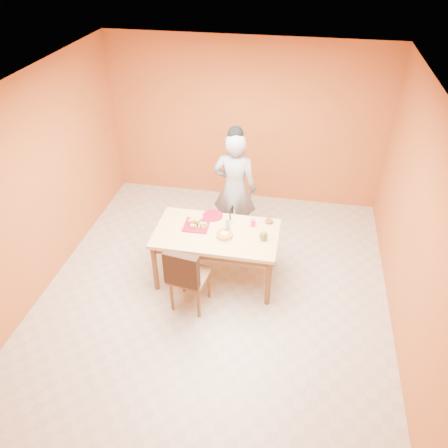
% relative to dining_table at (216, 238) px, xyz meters
% --- Properties ---
extents(floor, '(5.00, 5.00, 0.00)m').
position_rel_dining_table_xyz_m(floor, '(0.04, -0.29, -0.67)').
color(floor, beige).
rests_on(floor, ground).
extents(ceiling, '(5.00, 5.00, 0.00)m').
position_rel_dining_table_xyz_m(ceiling, '(0.04, -0.29, 2.03)').
color(ceiling, silver).
rests_on(ceiling, wall_back).
extents(wall_back, '(4.50, 0.00, 4.50)m').
position_rel_dining_table_xyz_m(wall_back, '(0.04, 2.21, 0.68)').
color(wall_back, '#C85F2E').
rests_on(wall_back, floor).
extents(wall_left, '(0.00, 5.00, 5.00)m').
position_rel_dining_table_xyz_m(wall_left, '(-2.21, -0.29, 0.68)').
color(wall_left, '#C85F2E').
rests_on(wall_left, floor).
extents(wall_right, '(0.00, 5.00, 5.00)m').
position_rel_dining_table_xyz_m(wall_right, '(2.29, -0.29, 0.68)').
color(wall_right, '#C85F2E').
rests_on(wall_right, floor).
extents(dining_table, '(1.60, 0.90, 0.76)m').
position_rel_dining_table_xyz_m(dining_table, '(0.00, 0.00, 0.00)').
color(dining_table, '#DFC474').
rests_on(dining_table, floor).
extents(dining_chair, '(0.51, 0.58, 0.98)m').
position_rel_dining_table_xyz_m(dining_chair, '(-0.22, -0.59, -0.16)').
color(dining_chair, brown).
rests_on(dining_chair, floor).
extents(pastry_pile, '(0.29, 0.29, 0.10)m').
position_rel_dining_table_xyz_m(pastry_pile, '(-0.29, 0.09, 0.16)').
color(pastry_pile, tan).
rests_on(pastry_pile, pastry_platter).
extents(person, '(0.66, 0.45, 1.76)m').
position_rel_dining_table_xyz_m(person, '(0.08, 0.92, 0.21)').
color(person, gray).
rests_on(person, floor).
extents(pastry_platter, '(0.34, 0.34, 0.02)m').
position_rel_dining_table_xyz_m(pastry_platter, '(-0.29, 0.09, 0.10)').
color(pastry_platter, maroon).
rests_on(pastry_platter, dining_table).
extents(red_dinner_plate, '(0.33, 0.33, 0.02)m').
position_rel_dining_table_xyz_m(red_dinner_plate, '(-0.12, 0.35, 0.10)').
color(red_dinner_plate, maroon).
rests_on(red_dinner_plate, dining_table).
extents(white_cake_plate, '(0.30, 0.30, 0.01)m').
position_rel_dining_table_xyz_m(white_cake_plate, '(0.12, -0.09, 0.10)').
color(white_cake_plate, white).
rests_on(white_cake_plate, dining_table).
extents(sponge_cake, '(0.24, 0.24, 0.05)m').
position_rel_dining_table_xyz_m(sponge_cake, '(0.12, -0.09, 0.13)').
color(sponge_cake, orange).
rests_on(sponge_cake, white_cake_plate).
extents(cake_server, '(0.10, 0.24, 0.01)m').
position_rel_dining_table_xyz_m(cake_server, '(0.13, 0.09, 0.16)').
color(cake_server, silver).
rests_on(cake_server, sponge_cake).
extents(egg_ornament, '(0.11, 0.09, 0.13)m').
position_rel_dining_table_xyz_m(egg_ornament, '(0.61, -0.05, 0.16)').
color(egg_ornament, olive).
rests_on(egg_ornament, dining_table).
extents(magenta_glass, '(0.08, 0.08, 0.09)m').
position_rel_dining_table_xyz_m(magenta_glass, '(0.44, 0.23, 0.14)').
color(magenta_glass, '#DA2060').
rests_on(magenta_glass, dining_table).
extents(checker_tin, '(0.14, 0.14, 0.03)m').
position_rel_dining_table_xyz_m(checker_tin, '(0.64, 0.35, 0.11)').
color(checker_tin, '#35230E').
rests_on(checker_tin, dining_table).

